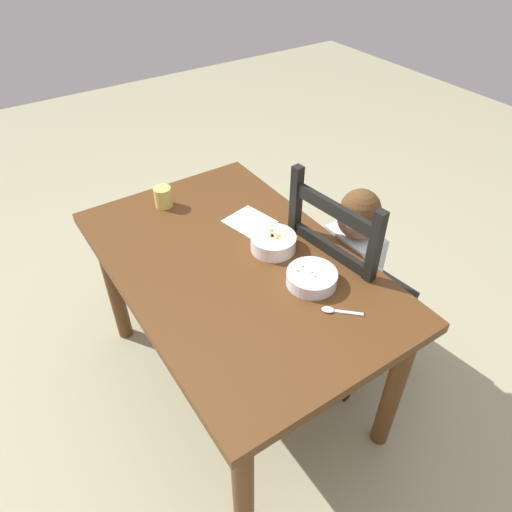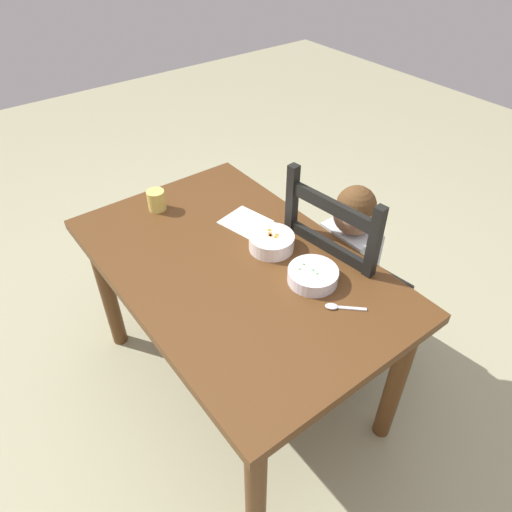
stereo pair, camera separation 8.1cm
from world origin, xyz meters
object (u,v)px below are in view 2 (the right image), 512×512
dining_chair (341,285)px  dining_table (236,284)px  drinking_cup (156,200)px  child_figure (344,257)px  bowl_of_carrots (272,241)px  bowl_of_peas (313,275)px  spoon (338,307)px

dining_chair → dining_table: bearing=-106.9°
dining_table → drinking_cup: (-0.49, -0.06, 0.15)m
child_figure → bowl_of_carrots: (-0.12, -0.29, 0.15)m
bowl_of_peas → drinking_cup: 0.77m
spoon → drinking_cup: (-0.88, -0.20, 0.04)m
child_figure → bowl_of_peas: 0.35m
bowl_of_carrots → drinking_cup: bearing=-156.4°
child_figure → drinking_cup: size_ratio=10.70×
dining_chair → drinking_cup: dining_chair is taller
bowl_of_carrots → bowl_of_peas: bearing=-0.0°
drinking_cup → dining_chair: bearing=39.4°
dining_chair → bowl_of_carrots: bearing=-112.6°
spoon → drinking_cup: drinking_cup is taller
child_figure → bowl_of_peas: child_figure is taller
dining_table → bowl_of_carrots: bowl_of_carrots is taller
dining_chair → child_figure: size_ratio=1.09×
child_figure → spoon: size_ratio=8.25×
drinking_cup → dining_table: bearing=6.9°
bowl_of_carrots → spoon: size_ratio=1.53×
child_figure → spoon: bearing=-50.0°
bowl_of_peas → spoon: bearing=-8.7°
bowl_of_peas → bowl_of_carrots: (-0.23, 0.00, 0.01)m
dining_chair → spoon: 0.49m
dining_table → bowl_of_peas: bowl_of_peas is taller
bowl_of_peas → bowl_of_carrots: bearing=180.0°
dining_chair → bowl_of_peas: (0.11, -0.29, 0.29)m
child_figure → bowl_of_peas: bearing=-68.5°
dining_table → bowl_of_peas: bearing=33.0°
child_figure → dining_chair: bearing=1.3°
drinking_cup → spoon: bearing=12.6°
child_figure → bowl_of_carrots: bearing=-111.5°
dining_chair → bowl_of_carrots: (-0.12, -0.29, 0.30)m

